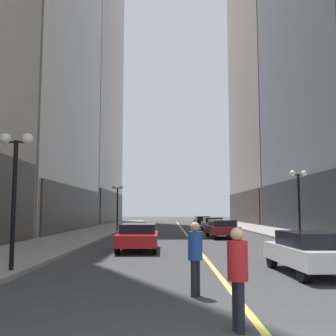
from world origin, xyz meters
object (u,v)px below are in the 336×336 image
Objects in this scene: pedestrian_in_red_jacket at (238,271)px; street_lamp_left_far at (118,197)px; street_lamp_right_mid at (299,190)px; street_lamp_left_near at (16,170)px; car_red at (139,236)px; car_maroon at (222,228)px; car_grey at (213,224)px; car_black at (203,221)px; pedestrian_in_blue_hoodie at (196,253)px; car_white at (310,251)px.

street_lamp_left_far reaches higher than pedestrian_in_red_jacket.
street_lamp_left_far is 19.03m from street_lamp_right_mid.
street_lamp_left_far is at bearing 90.00° from street_lamp_left_near.
car_red is 10.64m from street_lamp_right_mid.
car_maroon is 12.86m from street_lamp_left_far.
car_maroon is 10.62m from car_grey.
street_lamp_left_near reaches higher than car_black.
car_grey is 9.70m from street_lamp_left_far.
street_lamp_left_near is (-5.99, 5.85, 2.27)m from pedestrian_in_red_jacket.
car_grey and car_black have the same top height.
pedestrian_in_red_jacket is (-2.76, -22.66, 0.26)m from car_maroon.
street_lamp_left_far is at bearing 132.26° from street_lamp_right_mid.
street_lamp_left_near is 1.00× the size of street_lamp_left_far.
pedestrian_in_red_jacket is (0.52, -2.75, -0.01)m from pedestrian_in_blue_hoodie.
car_black is 42.94m from pedestrian_in_red_jacket.
street_lamp_left_far reaches higher than car_black.
car_white is 0.96× the size of street_lamp_left_far.
car_maroon is 1.07× the size of street_lamp_right_mid.
car_black is (5.71, 29.38, -0.00)m from car_red.
car_grey is at bearing -89.00° from car_black.
street_lamp_right_mid is at bearing 23.97° from car_red.
car_maroon is 20.17m from car_black.
street_lamp_right_mid is (4.05, -5.01, 2.54)m from car_maroon.
street_lamp_right_mid is at bearing -47.74° from street_lamp_left_far.
pedestrian_in_red_jacket reaches higher than car_black.
car_red is 2.82× the size of pedestrian_in_blue_hoodie.
pedestrian_in_red_jacket is (-3.07, -42.83, 0.27)m from car_black.
street_lamp_left_near is at bearing -113.82° from car_red.
car_white is at bearing -70.28° from street_lamp_left_far.
car_black is 0.99× the size of street_lamp_right_mid.
pedestrian_in_blue_hoodie reaches higher than car_maroon.
street_lamp_left_near is at bearing -103.77° from car_black.
street_lamp_left_far reaches higher than car_maroon.
street_lamp_left_near is at bearing -90.00° from street_lamp_left_far.
street_lamp_left_near is (-9.06, -36.98, 2.54)m from car_black.
car_maroon is 1.09× the size of car_black.
car_grey is at bearing 71.39° from street_lamp_left_near.
car_white is 27.54m from street_lamp_left_far.
street_lamp_left_far is at bearing 100.70° from pedestrian_in_blue_hoodie.
car_grey is at bearing 73.48° from car_red.
street_lamp_right_mid reaches higher than pedestrian_in_blue_hoodie.
street_lamp_left_far is (-9.06, -11.10, 2.54)m from car_black.
pedestrian_in_blue_hoodie is 16.76m from street_lamp_right_mid.
car_black is 0.99× the size of street_lamp_left_far.
car_white is 4.94m from pedestrian_in_blue_hoodie.
car_grey is (5.88, 19.82, -0.00)m from car_red.
car_red is 2.84× the size of pedestrian_in_red_jacket.
pedestrian_in_red_jacket is (-3.24, -33.27, 0.26)m from car_grey.
car_grey is 33.43m from pedestrian_in_red_jacket.
pedestrian_in_blue_hoodie reaches higher than car_red.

